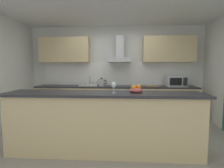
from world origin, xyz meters
TOP-DOWN VIEW (x-y plane):
  - ground at (0.00, 0.00)m, footprint 5.98×4.53m
  - ceiling at (0.00, 0.00)m, footprint 5.98×4.53m
  - wall_back at (0.00, 1.82)m, footprint 5.98×0.12m
  - backsplash_tile at (0.00, 1.75)m, footprint 4.23×0.02m
  - counter_back at (0.00, 1.44)m, footprint 4.38×0.60m
  - counter_island at (-0.10, -0.63)m, footprint 3.18×0.64m
  - upper_cabinets at (0.00, 1.59)m, footprint 4.32×0.32m
  - oven at (0.11, 1.42)m, footprint 0.60×0.62m
  - refrigerator at (-1.74, 1.42)m, footprint 0.58×0.60m
  - microwave at (1.63, 1.39)m, footprint 0.50×0.38m
  - sink at (-0.73, 1.43)m, footprint 0.50×0.40m
  - kettle at (-0.38, 1.38)m, footprint 0.29×0.15m
  - range_hood at (0.11, 1.55)m, footprint 0.62×0.45m
  - wine_glass at (0.07, -0.71)m, footprint 0.08×0.08m
  - fruit_bowl at (0.42, -0.59)m, footprint 0.22×0.22m
  - chopping_board at (0.99, 1.39)m, footprint 0.34×0.22m

SIDE VIEW (x-z plane):
  - ground at x=0.00m, z-range -0.02..0.00m
  - refrigerator at x=-1.74m, z-range 0.00..0.85m
  - counter_back at x=0.00m, z-range 0.00..0.90m
  - oven at x=0.11m, z-range 0.06..0.86m
  - counter_island at x=-0.10m, z-range 0.01..1.01m
  - chopping_board at x=0.99m, z-range 0.90..0.92m
  - sink at x=-0.73m, z-range 0.80..1.06m
  - kettle at x=-0.38m, z-range 0.89..1.13m
  - microwave at x=1.63m, z-range 0.90..1.20m
  - fruit_bowl at x=0.42m, z-range 0.98..1.12m
  - wine_glass at x=0.07m, z-range 1.04..1.22m
  - backsplash_tile at x=0.00m, z-range 0.90..1.56m
  - wall_back at x=0.00m, z-range 0.00..2.60m
  - range_hood at x=0.11m, z-range 1.43..2.15m
  - upper_cabinets at x=0.00m, z-range 1.56..2.26m
  - ceiling at x=0.00m, z-range 2.60..2.62m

